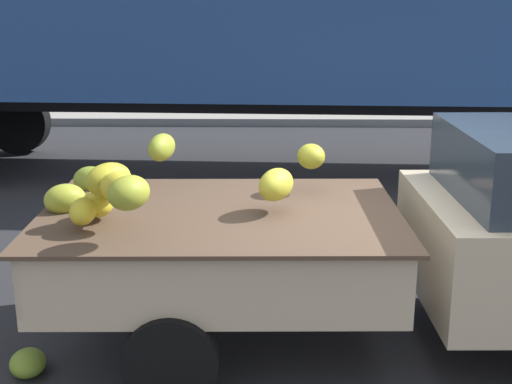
% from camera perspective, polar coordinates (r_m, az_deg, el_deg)
% --- Properties ---
extents(ground, '(220.00, 220.00, 0.00)m').
position_cam_1_polar(ground, '(5.72, 11.63, -12.07)').
color(ground, '#28282B').
extents(curb_strip, '(80.00, 0.80, 0.16)m').
position_cam_1_polar(curb_strip, '(14.93, 4.99, 5.91)').
color(curb_strip, gray).
rests_on(curb_strip, ground).
extents(pickup_truck, '(4.77, 1.98, 1.70)m').
position_cam_1_polar(pickup_truck, '(5.53, 16.73, -3.47)').
color(pickup_truck, '#CCB793').
rests_on(pickup_truck, ground).
extents(semi_trailer, '(12.10, 3.12, 3.95)m').
position_cam_1_polar(semi_trailer, '(10.44, -3.72, 15.26)').
color(semi_trailer, navy).
rests_on(semi_trailer, ground).
extents(fallen_banana_bunch_near_tailgate, '(0.34, 0.39, 0.18)m').
position_cam_1_polar(fallen_banana_bunch_near_tailgate, '(5.43, -18.16, -13.14)').
color(fallen_banana_bunch_near_tailgate, olive).
rests_on(fallen_banana_bunch_near_tailgate, ground).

